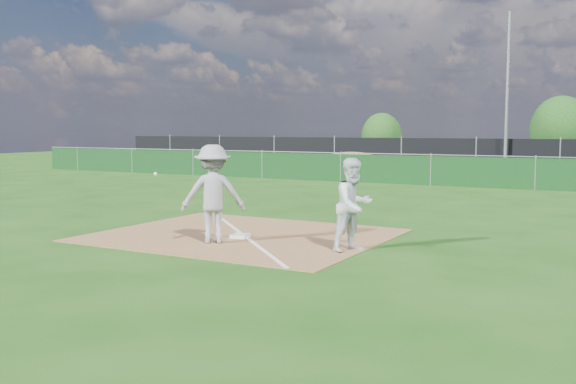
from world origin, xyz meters
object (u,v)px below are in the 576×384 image
object	(u,v)px
play_at_first	(213,194)
car_left	(417,153)
runner	(354,205)
tree_mid	(561,129)
tree_left	(381,136)
first_base	(240,236)
car_mid	(471,153)
light_pole	(507,94)
car_right	(560,157)

from	to	relation	value
play_at_first	car_left	size ratio (longest dim) A/B	0.52
play_at_first	runner	size ratio (longest dim) A/B	1.35
runner	tree_mid	distance (m)	32.87
tree_mid	tree_left	bearing A→B (deg)	-179.97
first_base	runner	world-z (taller)	runner
car_mid	tree_left	world-z (taller)	tree_left
first_base	car_left	world-z (taller)	car_left
light_pole	tree_mid	xyz separation A→B (m)	(1.39, 10.64, -1.75)
runner	tree_left	xyz separation A→B (m)	(-11.86, 32.83, 0.89)
light_pole	car_right	bearing A→B (deg)	71.63
car_left	car_mid	xyz separation A→B (m)	(3.26, 0.26, 0.04)
first_base	car_left	bearing A→B (deg)	100.13
car_mid	light_pole	bearing A→B (deg)	-171.47
play_at_first	tree_mid	distance (m)	33.58
light_pole	car_right	xyz separation A→B (m)	(1.91, 5.76, -3.28)
car_right	first_base	bearing A→B (deg)	175.49
car_mid	car_right	distance (m)	4.90
car_mid	tree_mid	xyz separation A→B (m)	(4.38, 4.97, 1.41)
first_base	tree_left	size ratio (longest dim) A/B	0.10
car_right	tree_left	distance (m)	13.43
car_right	tree_left	size ratio (longest dim) A/B	1.43
play_at_first	car_mid	distance (m)	28.50
car_right	tree_mid	world-z (taller)	tree_mid
tree_left	car_mid	bearing A→B (deg)	-33.26
first_base	play_at_first	size ratio (longest dim) A/B	0.14
tree_left	light_pole	bearing A→B (deg)	-45.22
light_pole	tree_left	bearing A→B (deg)	134.78
car_mid	tree_left	distance (m)	9.10
tree_mid	car_right	bearing A→B (deg)	-83.93
first_base	play_at_first	distance (m)	1.22
car_left	tree_left	world-z (taller)	tree_left
car_mid	tree_left	xyz separation A→B (m)	(-7.57, 4.97, 0.93)
car_left	first_base	bearing A→B (deg)	-169.35
car_right	light_pole	bearing A→B (deg)	163.79
light_pole	car_mid	bearing A→B (deg)	117.75
tree_left	tree_mid	distance (m)	11.96
light_pole	tree_mid	size ratio (longest dim) A/B	1.83
car_left	car_mid	size ratio (longest dim) A/B	0.92
car_mid	car_right	world-z (taller)	car_mid
runner	car_right	world-z (taller)	runner
first_base	runner	size ratio (longest dim) A/B	0.19
car_mid	play_at_first	bearing A→B (deg)	163.78
light_pole	first_base	bearing A→B (deg)	-93.48
light_pole	car_right	world-z (taller)	light_pole
first_base	tree_left	distance (m)	33.99
car_left	runner	bearing A→B (deg)	-164.19
play_at_first	first_base	bearing A→B (deg)	78.73
light_pole	first_base	distance (m)	22.43
runner	tree_left	world-z (taller)	tree_left
play_at_first	tree_left	distance (m)	34.64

